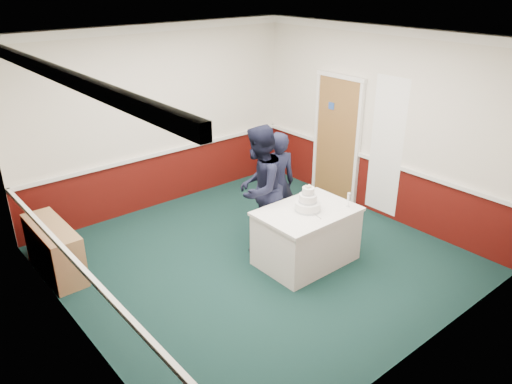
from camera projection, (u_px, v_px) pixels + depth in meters
ground at (257, 259)px, 7.03m from camera, size 5.00×5.00×0.00m
room_shell at (233, 113)px, 6.71m from camera, size 5.00×5.00×3.00m
sideboard at (55, 249)px, 6.59m from camera, size 0.41×1.20×0.70m
cake_table at (306, 236)px, 6.83m from camera, size 1.32×0.92×0.79m
wedding_cake at (308, 203)px, 6.62m from camera, size 0.35×0.35×0.36m
cake_knife at (317, 216)px, 6.51m from camera, size 0.07×0.22×0.00m
champagne_flute at (349, 198)px, 6.71m from camera, size 0.05×0.05×0.21m
person_man at (259, 189)px, 7.02m from camera, size 1.11×1.03×1.83m
person_woman at (277, 183)px, 7.48m from camera, size 0.69×0.57×1.61m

